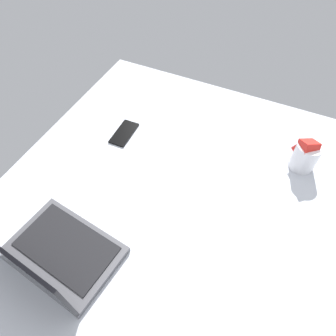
# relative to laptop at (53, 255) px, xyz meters

# --- Properties ---
(bed_mattress) EXTENTS (1.80, 1.40, 0.18)m
(bed_mattress) POSITION_rel_laptop_xyz_m (-0.52, -0.31, -0.13)
(bed_mattress) COLOR #B7BCC6
(bed_mattress) RESTS_ON ground
(laptop) EXTENTS (0.36, 0.27, 0.23)m
(laptop) POSITION_rel_laptop_xyz_m (0.00, 0.00, 0.00)
(laptop) COLOR #4C4C51
(laptop) RESTS_ON bed_mattress
(snack_cup) EXTENTS (0.10, 0.09, 0.14)m
(snack_cup) POSITION_rel_laptop_xyz_m (-0.59, -0.68, 0.02)
(snack_cup) COLOR silver
(snack_cup) RESTS_ON bed_mattress
(cell_phone) EXTENTS (0.07, 0.14, 0.01)m
(cell_phone) POSITION_rel_laptop_xyz_m (0.09, -0.55, -0.04)
(cell_phone) COLOR black
(cell_phone) RESTS_ON bed_mattress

